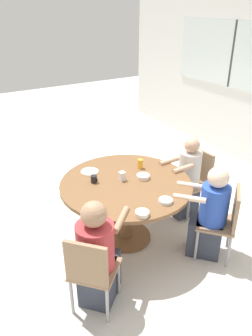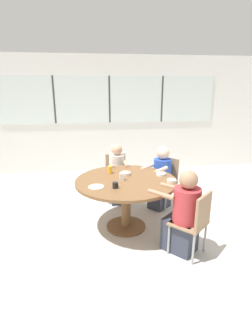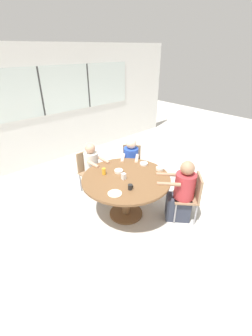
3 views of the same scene
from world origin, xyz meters
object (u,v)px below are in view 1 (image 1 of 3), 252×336
at_px(juice_glass, 140,164).
at_px(bowl_white_shallow, 142,213).
at_px(chair_for_man_blue_shirt, 91,269).
at_px(bowl_fruit, 143,177).
at_px(milk_carton_small, 122,176).
at_px(person_man_blue_shirt, 98,257).
at_px(coffee_mug, 94,179).
at_px(bowl_cereal, 166,201).
at_px(person_man_teal_shirt, 187,181).
at_px(person_woman_green_shirt, 209,216).
at_px(chair_for_man_teal_shirt, 196,177).
at_px(chair_for_woman_green_shirt, 225,218).

bearing_deg(juice_glass, bowl_white_shallow, -32.69).
bearing_deg(chair_for_man_blue_shirt, bowl_fruit, 82.57).
bearing_deg(milk_carton_small, juice_glass, 113.09).
height_order(person_man_blue_shirt, bowl_fruit, person_man_blue_shirt).
distance_m(coffee_mug, juice_glass, 0.64).
relative_size(juice_glass, bowl_cereal, 0.80).
bearing_deg(milk_carton_small, person_man_teal_shirt, 88.10).
xyz_separation_m(milk_carton_small, bowl_white_shallow, (0.69, -0.19, -0.03)).
distance_m(person_man_teal_shirt, juice_glass, 0.73).
distance_m(person_woman_green_shirt, person_man_blue_shirt, 1.33).
height_order(person_man_teal_shirt, bowl_cereal, person_man_teal_shirt).
xyz_separation_m(chair_for_man_teal_shirt, bowl_fruit, (0.06, -0.90, 0.28)).
height_order(chair_for_man_blue_shirt, bowl_fruit, chair_for_man_blue_shirt).
relative_size(coffee_mug, bowl_fruit, 0.56).
bearing_deg(chair_for_man_blue_shirt, coffee_mug, 108.72).
bearing_deg(person_man_blue_shirt, chair_for_man_teal_shirt, 67.92).
bearing_deg(bowl_fruit, juice_glass, 153.68).
height_order(chair_for_woman_green_shirt, chair_for_man_blue_shirt, same).
height_order(juice_glass, bowl_fruit, juice_glass).
xyz_separation_m(chair_for_man_blue_shirt, person_man_teal_shirt, (-0.78, 1.77, -0.01)).
distance_m(chair_for_man_blue_shirt, person_man_teal_shirt, 1.94).
bearing_deg(person_man_teal_shirt, milk_carton_small, 86.26).
bearing_deg(coffee_mug, bowl_cereal, 30.14).
distance_m(person_man_blue_shirt, bowl_white_shallow, 0.58).
bearing_deg(person_man_teal_shirt, person_woman_green_shirt, 154.91).
distance_m(coffee_mug, bowl_white_shallow, 0.82).
relative_size(chair_for_woman_green_shirt, person_man_teal_shirt, 0.79).
distance_m(person_man_teal_shirt, bowl_fruit, 0.80).
bearing_deg(milk_carton_small, chair_for_man_teal_shirt, 88.65).
height_order(person_man_teal_shirt, coffee_mug, person_man_teal_shirt).
distance_m(person_woman_green_shirt, bowl_cereal, 0.60).
bearing_deg(chair_for_woman_green_shirt, person_man_blue_shirt, 130.57).
bearing_deg(bowl_white_shallow, person_woman_green_shirt, 84.39).
relative_size(chair_for_man_blue_shirt, person_man_teal_shirt, 0.79).
bearing_deg(bowl_white_shallow, person_man_blue_shirt, -88.25).
height_order(bowl_white_shallow, bowl_cereal, bowl_white_shallow).
bearing_deg(bowl_cereal, juice_glass, 165.14).
bearing_deg(coffee_mug, milk_carton_small, 67.15).
xyz_separation_m(person_man_blue_shirt, bowl_white_shallow, (-0.02, 0.49, 0.30)).
height_order(person_man_blue_shirt, milk_carton_small, person_man_blue_shirt).
bearing_deg(bowl_cereal, person_woman_green_shirt, 73.84).
relative_size(person_man_blue_shirt, juice_glass, 9.71).
distance_m(person_man_blue_shirt, milk_carton_small, 1.03).
bearing_deg(person_man_teal_shirt, juice_glass, 72.11).
height_order(chair_for_woman_green_shirt, person_man_blue_shirt, person_man_blue_shirt).
xyz_separation_m(juice_glass, bowl_fruit, (0.23, -0.12, -0.04)).
relative_size(chair_for_woman_green_shirt, coffee_mug, 10.34).
relative_size(chair_for_man_teal_shirt, bowl_fruit, 5.75).
xyz_separation_m(milk_carton_small, bowl_fruit, (0.09, 0.23, -0.03)).
xyz_separation_m(chair_for_man_blue_shirt, bowl_cereal, (-0.19, 0.95, 0.28)).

